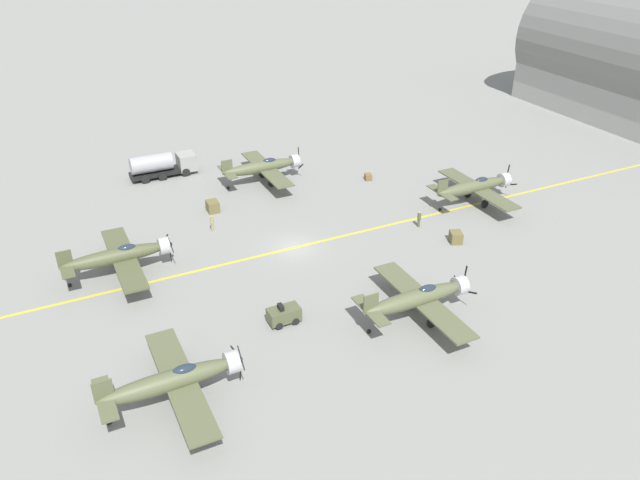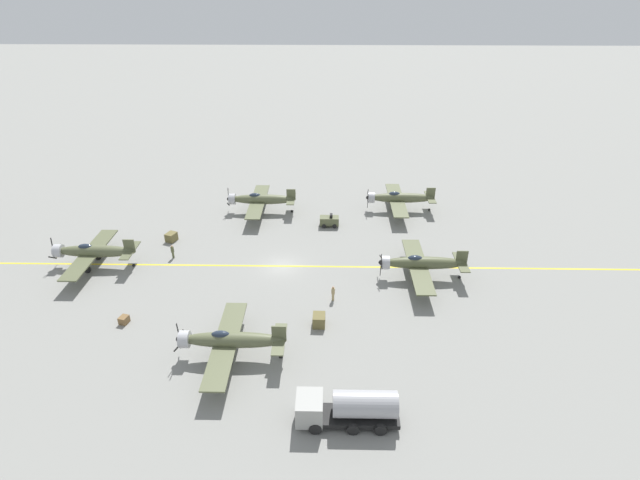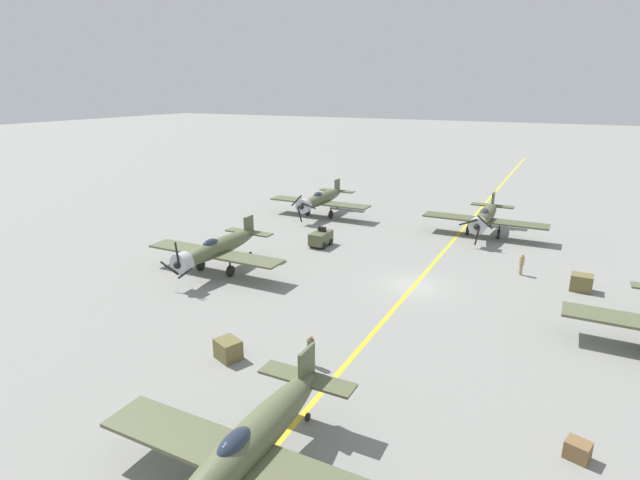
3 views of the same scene
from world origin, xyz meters
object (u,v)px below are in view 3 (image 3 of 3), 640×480
Objects in this scene: airplane_mid_right at (217,248)px; ground_crew_inspecting at (522,263)px; airplane_far_center at (247,445)px; airplane_near_right at (321,199)px; tow_tractor at (321,238)px; ground_crew_walking at (311,349)px; supply_crate_mid_lane at (581,283)px; supply_crate_outboard at (578,450)px; supply_crate_by_tanker at (228,349)px; airplane_near_center at (485,217)px.

ground_crew_inspecting is (-21.95, -10.49, -1.05)m from airplane_mid_right.
airplane_far_center reaches higher than airplane_near_right.
ground_crew_walking is at bearing 115.45° from tow_tractor.
ground_crew_walking is at bearing 132.88° from airplane_near_right.
ground_crew_inspecting reaches higher than supply_crate_mid_lane.
supply_crate_by_tanker is at bearing 0.31° from supply_crate_outboard.
ground_crew_inspecting is at bearing -78.33° from supply_crate_outboard.
airplane_near_center is 32.25m from supply_crate_outboard.
supply_crate_by_tanker is (4.38, 1.45, -0.40)m from ground_crew_walking.
airplane_near_center is 14.50m from supply_crate_mid_lane.
supply_crate_by_tanker is (6.47, -7.31, -1.45)m from airplane_far_center.
tow_tractor reaches higher than supply_crate_by_tanker.
supply_crate_mid_lane is at bearing 177.49° from tow_tractor.
airplane_mid_right is 6.77× the size of ground_crew_walking.
airplane_mid_right is at bearing 66.97° from tow_tractor.
airplane_near_right is at bearing -62.91° from tow_tractor.
airplane_mid_right and airplane_far_center have the same top height.
tow_tractor reaches higher than supply_crate_outboard.
ground_crew_walking reaches higher than supply_crate_mid_lane.
airplane_near_right reaches higher than tow_tractor.
airplane_near_center is 13.00× the size of supply_crate_outboard.
airplane_near_right is 6.79× the size of ground_crew_inspecting.
airplane_far_center is at bearing 131.48° from supply_crate_by_tanker.
supply_crate_mid_lane is (-12.87, -18.21, -0.35)m from ground_crew_walking.
airplane_far_center is at bearing 130.15° from airplane_near_right.
airplane_near_center is at bearing -83.36° from airplane_far_center.
ground_crew_walking is 1.00× the size of ground_crew_inspecting.
tow_tractor is 1.47× the size of ground_crew_inspecting.
ground_crew_inspecting is 1.20× the size of supply_crate_mid_lane.
ground_crew_inspecting is at bearing -18.18° from supply_crate_mid_lane.
tow_tractor reaches higher than ground_crew_inspecting.
airplane_far_center reaches higher than supply_crate_by_tanker.
airplane_near_center is at bearing -162.24° from airplane_near_right.
ground_crew_inspecting is at bearing -178.54° from tow_tractor.
airplane_near_center is 18.32m from airplane_near_right.
ground_crew_inspecting is (-8.56, -19.62, -0.00)m from ground_crew_walking.
tow_tractor is 30.11m from supply_crate_outboard.
supply_crate_by_tanker is (-4.74, 20.62, -0.23)m from tow_tractor.
supply_crate_outboard is at bearing 148.44° from airplane_near_right.
ground_crew_inspecting is at bearing -121.56° from supply_crate_by_tanker.
tow_tractor is (11.21, -27.94, -1.22)m from airplane_far_center.
supply_crate_mid_lane is at bearing -125.25° from ground_crew_walking.
airplane_near_center and airplane_near_right have the same top height.
ground_crew_walking is 12.98m from supply_crate_outboard.
supply_crate_outboard is at bearing 90.08° from supply_crate_mid_lane.
airplane_far_center is at bearing 145.70° from airplane_mid_right.
airplane_near_right is 8.88× the size of supply_crate_by_tanker.
ground_crew_walking is 1.20× the size of supply_crate_mid_lane.
supply_crate_outboard is at bearing 93.29° from airplane_near_center.
airplane_far_center is at bearing 103.36° from ground_crew_walking.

